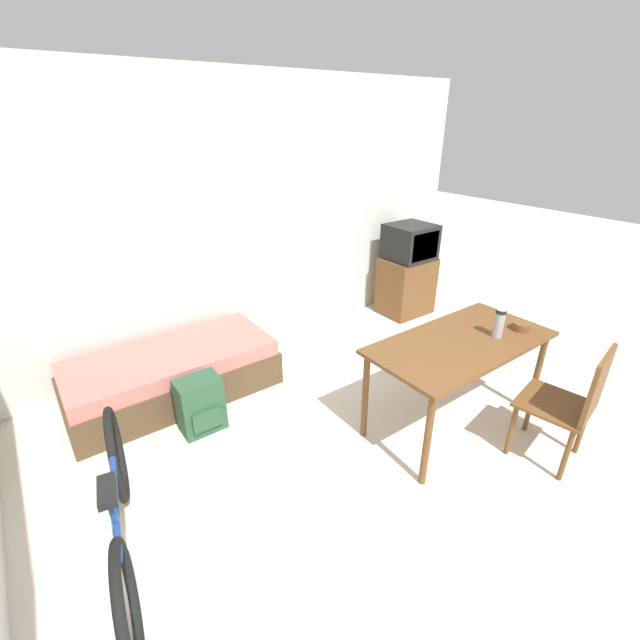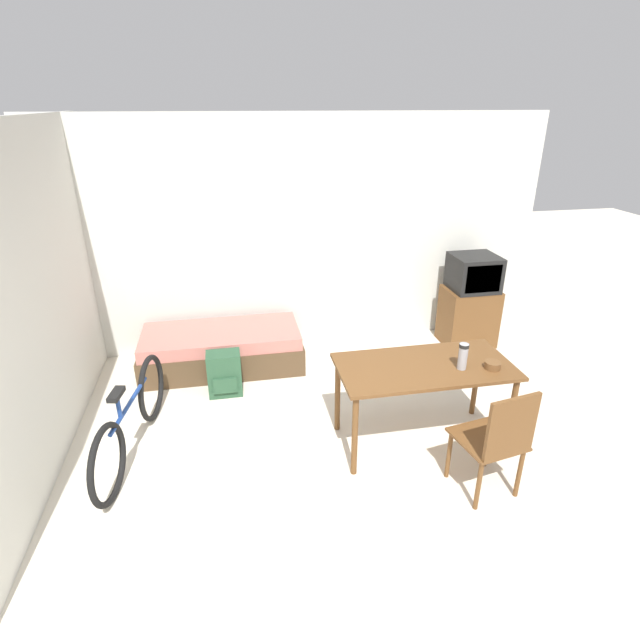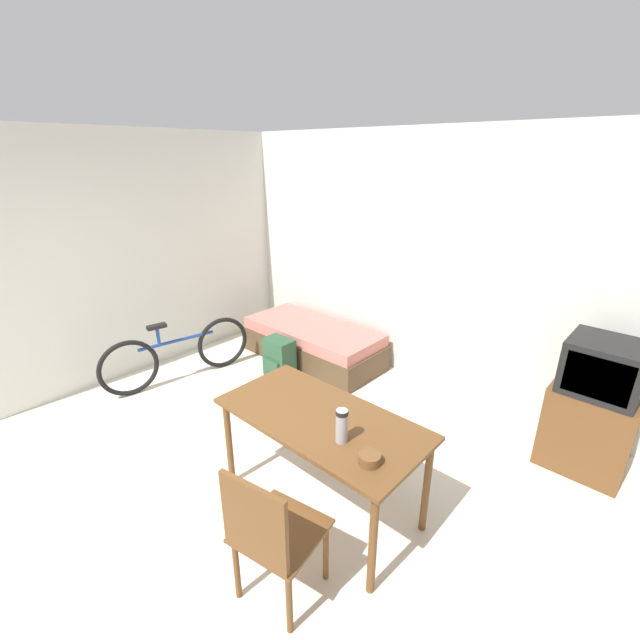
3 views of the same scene
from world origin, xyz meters
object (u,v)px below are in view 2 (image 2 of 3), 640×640
bicycle (132,421)px  thermos_flask (463,355)px  tv (470,302)px  dining_table (424,374)px  mate_bowl (493,365)px  wooden_chair (498,438)px  daybed (222,349)px  backpack (224,374)px

bicycle → thermos_flask: bearing=-8.7°
tv → dining_table: 2.21m
mate_bowl → thermos_flask: bearing=169.2°
wooden_chair → mate_bowl: (0.23, 0.58, 0.27)m
dining_table → daybed: bearing=134.6°
mate_bowl → daybed: bearing=139.7°
daybed → backpack: (0.02, -0.59, 0.01)m
thermos_flask → daybed: bearing=137.1°
dining_table → thermos_flask: (0.27, -0.11, 0.21)m
daybed → mate_bowl: (2.22, -1.88, 0.58)m
bicycle → backpack: (0.78, 0.82, -0.10)m
wooden_chair → thermos_flask: thermos_flask is taller
dining_table → backpack: (-1.68, 1.13, -0.45)m
daybed → wooden_chair: size_ratio=1.89×
wooden_chair → backpack: wooden_chair is taller
tv → dining_table: tv is taller
daybed → mate_bowl: mate_bowl is taller
mate_bowl → tv: bearing=67.7°
tv → bicycle: 4.05m
mate_bowl → backpack: size_ratio=0.28×
tv → backpack: bearing=-167.9°
thermos_flask → wooden_chair: bearing=-88.5°
dining_table → bicycle: dining_table is taller
tv → wooden_chair: 2.71m
thermos_flask → dining_table: bearing=157.5°
dining_table → backpack: bearing=146.0°
daybed → thermos_flask: bearing=-42.9°
tv → dining_table: size_ratio=0.77×
tv → dining_table: (-1.31, -1.77, 0.13)m
daybed → dining_table: size_ratio=1.21×
dining_table → wooden_chair: bearing=-68.7°
thermos_flask → backpack: bearing=147.5°
tv → thermos_flask: bearing=-118.9°
thermos_flask → tv: bearing=61.1°
thermos_flask → mate_bowl: size_ratio=1.73×
mate_bowl → backpack: (-2.20, 1.29, -0.57)m
bicycle → dining_table: bearing=-7.1°
thermos_flask → backpack: thermos_flask is taller
daybed → tv: tv is taller
tv → thermos_flask: (-1.04, -1.88, 0.34)m
dining_table → thermos_flask: size_ratio=6.50×
backpack → thermos_flask: bearing=-32.5°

